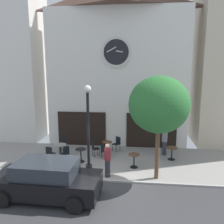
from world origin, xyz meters
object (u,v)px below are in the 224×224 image
street_lamp (88,129)px  cafe_chair_facing_street (65,153)px  cafe_table_near_curb (134,159)px  cafe_table_near_door (81,153)px  parked_car_black (47,180)px  cafe_table_center_left (172,151)px  pedestrian_grey (165,141)px  cafe_chair_corner (104,150)px  pedestrian_maroon (107,160)px  cafe_chair_by_entrance (63,144)px  cafe_chair_right_end (117,143)px  cafe_chair_near_tree (50,153)px  cafe_table_leftmost (107,146)px  cafe_table_center (61,148)px  street_tree (159,105)px  cafe_chair_near_lamp (94,148)px

street_lamp → cafe_chair_facing_street: (-1.57, 1.10, -1.71)m
cafe_table_near_curb → cafe_table_near_door: bearing=171.9°
parked_car_black → cafe_table_center_left: bearing=39.2°
cafe_table_center_left → cafe_chair_facing_street: size_ratio=0.82×
cafe_table_center_left → pedestrian_grey: (-0.35, 0.72, 0.37)m
cafe_chair_corner → pedestrian_maroon: 2.28m
cafe_table_center_left → pedestrian_maroon: pedestrian_maroon is taller
cafe_chair_facing_street → pedestrian_grey: bearing=16.3°
cafe_table_near_door → cafe_chair_by_entrance: size_ratio=0.84×
cafe_chair_right_end → cafe_chair_near_tree: (-3.59, -2.20, 0.00)m
cafe_chair_facing_street → cafe_chair_right_end: 3.44m
street_lamp → pedestrian_grey: size_ratio=2.64×
cafe_table_near_curb → cafe_chair_facing_street: 3.87m
cafe_table_leftmost → pedestrian_maroon: bearing=-82.4°
cafe_table_center → cafe_table_leftmost: 2.80m
cafe_chair_near_tree → pedestrian_grey: 6.75m
pedestrian_maroon → parked_car_black: size_ratio=0.38×
pedestrian_grey → pedestrian_maroon: (-3.06, -3.22, 0.00)m
cafe_chair_near_tree → cafe_chair_right_end: bearing=31.4°
street_lamp → pedestrian_maroon: 1.77m
cafe_chair_corner → cafe_table_center: bearing=179.8°
street_tree → cafe_chair_near_tree: 6.68m
cafe_table_leftmost → cafe_chair_facing_street: size_ratio=0.84×
street_lamp → cafe_chair_corner: bearing=72.5°
cafe_table_center_left → pedestrian_grey: pedestrian_grey is taller
cafe_chair_corner → pedestrian_grey: size_ratio=0.54×
cafe_chair_near_tree → cafe_table_center: bearing=64.9°
pedestrian_grey → parked_car_black: bearing=-134.8°
cafe_table_near_curb → cafe_chair_facing_street: cafe_chair_facing_street is taller
cafe_table_near_door → cafe_chair_corner: cafe_chair_corner is taller
cafe_table_near_door → pedestrian_maroon: (1.71, -1.62, 0.36)m
street_tree → cafe_table_near_curb: street_tree is taller
street_lamp → pedestrian_maroon: (1.02, -0.47, -1.37)m
street_tree → cafe_chair_by_entrance: bearing=151.6°
street_lamp → street_tree: size_ratio=0.90×
street_lamp → pedestrian_maroon: street_lamp is taller
cafe_chair_near_lamp → cafe_chair_facing_street: bearing=-145.8°
street_tree → cafe_chair_facing_street: 5.99m
cafe_table_near_door → cafe_chair_corner: bearing=25.2°
street_tree → cafe_table_near_door: (-4.06, 1.54, -3.07)m
parked_car_black → cafe_table_center: bearing=101.4°
cafe_table_near_curb → cafe_chair_near_lamp: size_ratio=0.82×
cafe_chair_near_tree → cafe_chair_by_entrance: bearing=81.2°
cafe_table_leftmost → pedestrian_grey: pedestrian_grey is taller
cafe_table_center → cafe_table_center_left: bearing=2.5°
parked_car_black → pedestrian_maroon: bearing=43.3°
cafe_chair_right_end → cafe_chair_near_tree: bearing=-148.6°
cafe_table_center_left → cafe_chair_facing_street: cafe_chair_facing_street is taller
cafe_table_near_curb → cafe_chair_near_tree: size_ratio=0.82×
cafe_chair_near_lamp → street_tree: bearing=-35.8°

